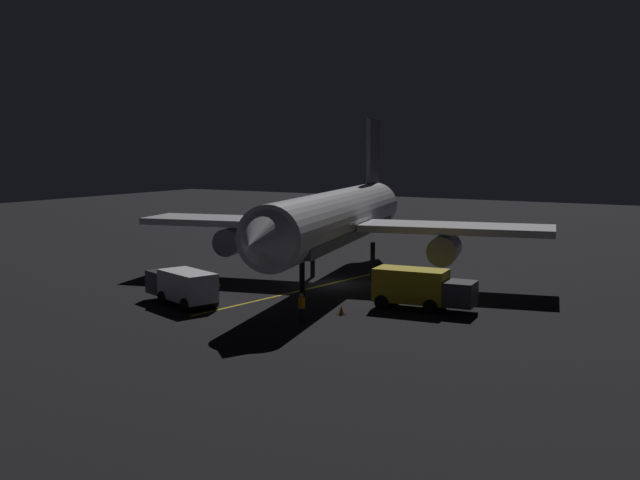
# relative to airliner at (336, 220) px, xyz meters

# --- Properties ---
(ground_plane) EXTENTS (180.00, 180.00, 0.20)m
(ground_plane) POSITION_rel_airliner_xyz_m (-0.13, 0.56, -4.82)
(ground_plane) COLOR black
(apron_guide_stripe) EXTENTS (2.97, 19.42, 0.01)m
(apron_guide_stripe) POSITION_rel_airliner_xyz_m (0.66, 4.56, -4.71)
(apron_guide_stripe) COLOR gold
(apron_guide_stripe) RESTS_ON ground_plane
(airliner) EXTENTS (31.48, 33.61, 12.50)m
(airliner) POSITION_rel_airliner_xyz_m (0.00, 0.00, 0.00)
(airliner) COLOR white
(airliner) RESTS_ON ground_plane
(baggage_truck) EXTENTS (6.29, 3.95, 2.26)m
(baggage_truck) POSITION_rel_airliner_xyz_m (4.58, 11.96, -3.53)
(baggage_truck) COLOR silver
(baggage_truck) RESTS_ON ground_plane
(catering_truck) EXTENTS (6.49, 2.78, 2.53)m
(catering_truck) POSITION_rel_airliner_xyz_m (-9.07, 5.36, -3.42)
(catering_truck) COLOR gold
(catering_truck) RESTS_ON ground_plane
(ground_crew_worker) EXTENTS (0.40, 0.40, 1.74)m
(ground_crew_worker) POSITION_rel_airliner_xyz_m (-4.61, 12.18, -3.83)
(ground_crew_worker) COLOR black
(ground_crew_worker) RESTS_ON ground_plane
(traffic_cone_near_left) EXTENTS (0.50, 0.50, 0.55)m
(traffic_cone_near_left) POSITION_rel_airliner_xyz_m (-5.59, 9.20, -4.47)
(traffic_cone_near_left) COLOR #EA590F
(traffic_cone_near_left) RESTS_ON ground_plane
(traffic_cone_near_right) EXTENTS (0.50, 0.50, 0.55)m
(traffic_cone_near_right) POSITION_rel_airliner_xyz_m (8.81, 5.82, -4.47)
(traffic_cone_near_right) COLOR #EA590F
(traffic_cone_near_right) RESTS_ON ground_plane
(traffic_cone_under_wing) EXTENTS (0.50, 0.50, 0.55)m
(traffic_cone_under_wing) POSITION_rel_airliner_xyz_m (8.02, 9.98, -4.47)
(traffic_cone_under_wing) COLOR #EA590F
(traffic_cone_under_wing) RESTS_ON ground_plane
(traffic_cone_far) EXTENTS (0.50, 0.50, 0.55)m
(traffic_cone_far) POSITION_rel_airliner_xyz_m (6.48, 5.89, -4.47)
(traffic_cone_far) COLOR #EA590F
(traffic_cone_far) RESTS_ON ground_plane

